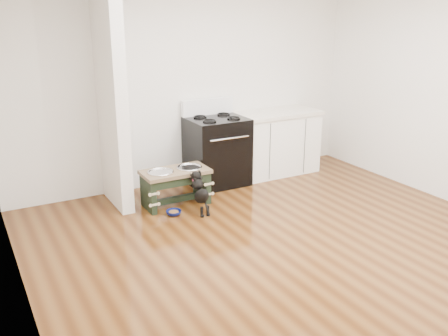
{
  "coord_description": "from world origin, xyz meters",
  "views": [
    {
      "loc": [
        -2.81,
        -3.61,
        2.35
      ],
      "look_at": [
        -0.13,
        1.27,
        0.53
      ],
      "focal_mm": 40.0,
      "sensor_mm": 36.0,
      "label": 1
    }
  ],
  "objects": [
    {
      "name": "puppy",
      "position": [
        -0.42,
        1.33,
        0.27
      ],
      "size": [
        0.14,
        0.42,
        0.5
      ],
      "color": "black",
      "rests_on": "ground"
    },
    {
      "name": "floor_bowl",
      "position": [
        -0.72,
        1.42,
        0.03
      ],
      "size": [
        0.2,
        0.2,
        0.06
      ],
      "rotation": [
        0.0,
        0.0,
        -0.1
      ],
      "color": "#0B1553",
      "rests_on": "ground"
    },
    {
      "name": "room_shell",
      "position": [
        0.0,
        0.0,
        1.62
      ],
      "size": [
        5.0,
        5.0,
        5.0
      ],
      "color": "silver",
      "rests_on": "ground"
    },
    {
      "name": "dog_feeder",
      "position": [
        -0.56,
        1.71,
        0.32
      ],
      "size": [
        0.82,
        0.44,
        0.47
      ],
      "color": "black",
      "rests_on": "ground"
    },
    {
      "name": "oven_range",
      "position": [
        0.25,
        2.16,
        0.48
      ],
      "size": [
        0.76,
        0.69,
        1.14
      ],
      "color": "black",
      "rests_on": "ground"
    },
    {
      "name": "ground",
      "position": [
        0.0,
        0.0,
        0.0
      ],
      "size": [
        5.0,
        5.0,
        0.0
      ],
      "primitive_type": "plane",
      "color": "#41210B",
      "rests_on": "ground"
    },
    {
      "name": "partition_wall",
      "position": [
        -1.18,
        2.1,
        1.35
      ],
      "size": [
        0.15,
        0.8,
        2.7
      ],
      "primitive_type": "cube",
      "color": "silver",
      "rests_on": "ground"
    },
    {
      "name": "cabinet_run",
      "position": [
        1.23,
        2.18,
        0.45
      ],
      "size": [
        1.24,
        0.64,
        0.91
      ],
      "color": "white",
      "rests_on": "ground"
    }
  ]
}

